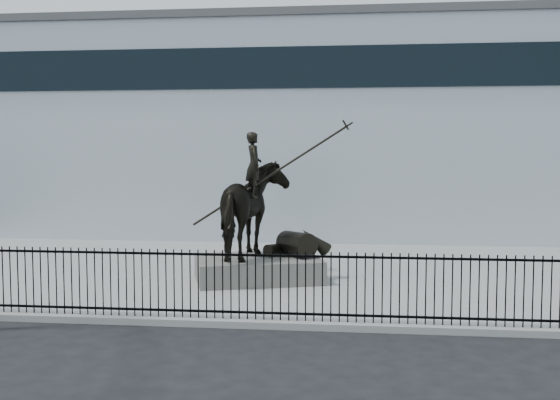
# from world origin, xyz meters

# --- Properties ---
(ground) EXTENTS (120.00, 120.00, 0.00)m
(ground) POSITION_xyz_m (0.00, 0.00, 0.00)
(ground) COLOR black
(ground) RESTS_ON ground
(plaza) EXTENTS (30.00, 12.00, 0.15)m
(plaza) POSITION_xyz_m (0.00, 7.00, 0.07)
(plaza) COLOR #979794
(plaza) RESTS_ON ground
(building) EXTENTS (44.00, 14.00, 9.00)m
(building) POSITION_xyz_m (0.00, 20.00, 4.50)
(building) COLOR silver
(building) RESTS_ON ground
(picket_fence) EXTENTS (22.10, 0.10, 1.50)m
(picket_fence) POSITION_xyz_m (0.00, 1.25, 0.90)
(picket_fence) COLOR black
(picket_fence) RESTS_ON plaza
(statue_plinth) EXTENTS (3.96, 3.26, 0.64)m
(statue_plinth) POSITION_xyz_m (-1.69, 5.53, 0.47)
(statue_plinth) COLOR #625F59
(statue_plinth) RESTS_ON plaza
(equestrian_statue) EXTENTS (4.19, 3.27, 3.70)m
(equestrian_statue) POSITION_xyz_m (-1.63, 5.55, 2.13)
(equestrian_statue) COLOR black
(equestrian_statue) RESTS_ON statue_plinth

